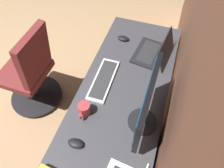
{
  "coord_description": "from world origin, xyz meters",
  "views": [
    {
      "loc": [
        0.77,
        2.16,
        2.03
      ],
      "look_at": [
        0.02,
        1.91,
        0.95
      ],
      "focal_mm": 33.35,
      "sensor_mm": 36.0,
      "label": 1
    }
  ],
  "objects_px": {
    "laptop_leftmost": "(155,51)",
    "coffee_mug": "(84,109)",
    "mouse_main": "(123,38)",
    "monitor_primary": "(147,104)",
    "mouse_spare": "(76,143)",
    "drawer_pedestal": "(114,147)",
    "office_chair": "(31,74)",
    "keyboard_main": "(104,80)"
  },
  "relations": [
    {
      "from": "monitor_primary",
      "to": "laptop_leftmost",
      "type": "bearing_deg",
      "value": -176.13
    },
    {
      "from": "laptop_leftmost",
      "to": "coffee_mug",
      "type": "relative_size",
      "value": 2.99
    },
    {
      "from": "laptop_leftmost",
      "to": "mouse_spare",
      "type": "xyz_separation_m",
      "value": [
        0.93,
        -0.32,
        -0.03
      ]
    },
    {
      "from": "monitor_primary",
      "to": "keyboard_main",
      "type": "distance_m",
      "value": 0.5
    },
    {
      "from": "coffee_mug",
      "to": "office_chair",
      "type": "height_order",
      "value": "office_chair"
    },
    {
      "from": "coffee_mug",
      "to": "drawer_pedestal",
      "type": "bearing_deg",
      "value": 79.53
    },
    {
      "from": "monitor_primary",
      "to": "laptop_leftmost",
      "type": "distance_m",
      "value": 0.67
    },
    {
      "from": "mouse_spare",
      "to": "laptop_leftmost",
      "type": "bearing_deg",
      "value": 161.04
    },
    {
      "from": "mouse_main",
      "to": "laptop_leftmost",
      "type": "bearing_deg",
      "value": 71.1
    },
    {
      "from": "monitor_primary",
      "to": "mouse_main",
      "type": "distance_m",
      "value": 0.86
    },
    {
      "from": "mouse_main",
      "to": "monitor_primary",
      "type": "bearing_deg",
      "value": 25.34
    },
    {
      "from": "monitor_primary",
      "to": "office_chair",
      "type": "relative_size",
      "value": 0.54
    },
    {
      "from": "drawer_pedestal",
      "to": "mouse_main",
      "type": "relative_size",
      "value": 6.68
    },
    {
      "from": "drawer_pedestal",
      "to": "laptop_leftmost",
      "type": "bearing_deg",
      "value": 170.49
    },
    {
      "from": "monitor_primary",
      "to": "laptop_leftmost",
      "type": "relative_size",
      "value": 1.41
    },
    {
      "from": "keyboard_main",
      "to": "office_chair",
      "type": "distance_m",
      "value": 0.82
    },
    {
      "from": "coffee_mug",
      "to": "office_chair",
      "type": "bearing_deg",
      "value": -115.1
    },
    {
      "from": "office_chair",
      "to": "monitor_primary",
      "type": "bearing_deg",
      "value": 75.66
    },
    {
      "from": "laptop_leftmost",
      "to": "monitor_primary",
      "type": "bearing_deg",
      "value": 3.87
    },
    {
      "from": "mouse_spare",
      "to": "monitor_primary",
      "type": "bearing_deg",
      "value": 128.33
    },
    {
      "from": "monitor_primary",
      "to": "mouse_spare",
      "type": "relative_size",
      "value": 5.03
    },
    {
      "from": "keyboard_main",
      "to": "coffee_mug",
      "type": "bearing_deg",
      "value": -5.36
    },
    {
      "from": "laptop_leftmost",
      "to": "mouse_spare",
      "type": "distance_m",
      "value": 0.98
    },
    {
      "from": "monitor_primary",
      "to": "mouse_spare",
      "type": "xyz_separation_m",
      "value": [
        0.29,
        -0.36,
        -0.23
      ]
    },
    {
      "from": "mouse_spare",
      "to": "coffee_mug",
      "type": "distance_m",
      "value": 0.24
    },
    {
      "from": "mouse_spare",
      "to": "coffee_mug",
      "type": "relative_size",
      "value": 0.84
    },
    {
      "from": "office_chair",
      "to": "laptop_leftmost",
      "type": "bearing_deg",
      "value": 107.75
    },
    {
      "from": "mouse_main",
      "to": "office_chair",
      "type": "xyz_separation_m",
      "value": [
        0.46,
        -0.79,
        -0.29
      ]
    },
    {
      "from": "laptop_leftmost",
      "to": "mouse_main",
      "type": "height_order",
      "value": "laptop_leftmost"
    },
    {
      "from": "drawer_pedestal",
      "to": "keyboard_main",
      "type": "height_order",
      "value": "keyboard_main"
    },
    {
      "from": "laptop_leftmost",
      "to": "keyboard_main",
      "type": "relative_size",
      "value": 0.88
    },
    {
      "from": "drawer_pedestal",
      "to": "coffee_mug",
      "type": "distance_m",
      "value": 0.49
    },
    {
      "from": "drawer_pedestal",
      "to": "coffee_mug",
      "type": "xyz_separation_m",
      "value": [
        -0.04,
        -0.23,
        0.43
      ]
    },
    {
      "from": "keyboard_main",
      "to": "mouse_main",
      "type": "height_order",
      "value": "mouse_main"
    },
    {
      "from": "mouse_main",
      "to": "office_chair",
      "type": "height_order",
      "value": "office_chair"
    },
    {
      "from": "monitor_primary",
      "to": "office_chair",
      "type": "height_order",
      "value": "monitor_primary"
    },
    {
      "from": "monitor_primary",
      "to": "coffee_mug",
      "type": "xyz_separation_m",
      "value": [
        0.06,
        -0.4,
        -0.2
      ]
    },
    {
      "from": "keyboard_main",
      "to": "drawer_pedestal",
      "type": "bearing_deg",
      "value": 29.73
    },
    {
      "from": "coffee_mug",
      "to": "monitor_primary",
      "type": "bearing_deg",
      "value": 98.08
    },
    {
      "from": "keyboard_main",
      "to": "office_chair",
      "type": "xyz_separation_m",
      "value": [
        -0.04,
        -0.77,
        -0.28
      ]
    },
    {
      "from": "monitor_primary",
      "to": "mouse_main",
      "type": "relative_size",
      "value": 5.03
    },
    {
      "from": "office_chair",
      "to": "coffee_mug",
      "type": "bearing_deg",
      "value": 64.9
    }
  ]
}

